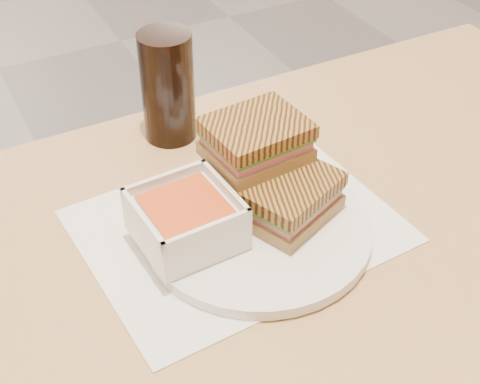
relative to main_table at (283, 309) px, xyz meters
name	(u,v)px	position (x,y,z in m)	size (l,w,h in m)	color
main_table	(283,309)	(0.00, 0.00, 0.00)	(1.20, 0.71, 0.75)	tan
tray_liner	(238,226)	(-0.04, 0.05, 0.11)	(0.38, 0.30, 0.00)	white
plate	(258,229)	(-0.02, 0.03, 0.12)	(0.27, 0.27, 0.01)	white
soup_bowl	(186,221)	(-0.11, 0.05, 0.16)	(0.11, 0.11, 0.06)	white
panini_lower	(287,197)	(0.02, 0.03, 0.16)	(0.14, 0.13, 0.05)	#9F7B48
panini_upper	(256,140)	(0.01, 0.09, 0.21)	(0.12, 0.10, 0.05)	#9F7B48
cola_glass	(168,87)	(-0.03, 0.27, 0.19)	(0.07, 0.07, 0.16)	black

